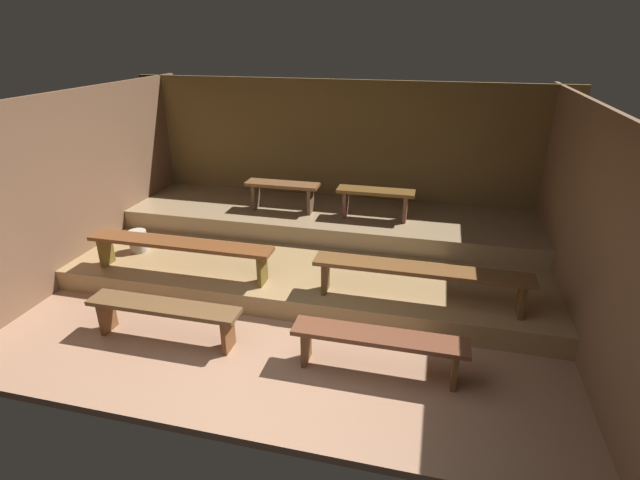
% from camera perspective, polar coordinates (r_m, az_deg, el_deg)
% --- Properties ---
extents(ground, '(6.93, 5.18, 0.08)m').
position_cam_1_polar(ground, '(6.32, -1.76, -5.83)').
color(ground, '#A1775C').
extents(wall_back, '(6.93, 0.06, 2.39)m').
position_cam_1_polar(wall_back, '(7.88, 2.48, 9.92)').
color(wall_back, brown).
rests_on(wall_back, ground).
extents(wall_left, '(0.06, 5.18, 2.39)m').
position_cam_1_polar(wall_left, '(7.25, -26.34, 6.22)').
color(wall_left, brown).
rests_on(wall_left, ground).
extents(wall_right, '(0.06, 5.18, 2.39)m').
position_cam_1_polar(wall_right, '(5.84, 28.82, 1.89)').
color(wall_right, brown).
rests_on(wall_right, ground).
extents(platform_lower, '(6.13, 3.04, 0.27)m').
position_cam_1_polar(platform_lower, '(6.81, -0.27, -1.85)').
color(platform_lower, '#9E7D51').
rests_on(platform_lower, ground).
extents(platform_middle, '(6.13, 1.51, 0.27)m').
position_cam_1_polar(platform_middle, '(7.39, 1.16, 2.50)').
color(platform_middle, '#9B805D').
rests_on(platform_middle, platform_lower).
extents(bench_floor_left, '(1.68, 0.30, 0.44)m').
position_cam_1_polar(bench_floor_left, '(5.37, -18.11, -8.09)').
color(bench_floor_left, brown).
rests_on(bench_floor_left, ground).
extents(bench_floor_right, '(1.68, 0.30, 0.44)m').
position_cam_1_polar(bench_floor_right, '(4.69, 7.01, -11.98)').
color(bench_floor_right, brown).
rests_on(bench_floor_right, ground).
extents(bench_lower_left, '(2.38, 0.30, 0.44)m').
position_cam_1_polar(bench_lower_left, '(6.13, -16.40, -0.80)').
color(bench_lower_left, brown).
rests_on(bench_lower_left, platform_lower).
extents(bench_lower_right, '(2.38, 0.30, 0.44)m').
position_cam_1_polar(bench_lower_right, '(5.37, 11.88, -3.90)').
color(bench_lower_right, brown).
rests_on(bench_lower_right, platform_lower).
extents(bench_middle_left, '(1.11, 0.30, 0.44)m').
position_cam_1_polar(bench_middle_left, '(7.29, -4.50, 6.02)').
color(bench_middle_left, brown).
rests_on(bench_middle_left, platform_middle).
extents(bench_middle_right, '(1.11, 0.30, 0.44)m').
position_cam_1_polar(bench_middle_right, '(7.00, 6.63, 5.15)').
color(bench_middle_right, brown).
rests_on(bench_middle_right, platform_middle).
extents(pail_lower, '(0.24, 0.24, 0.30)m').
position_cam_1_polar(pail_lower, '(7.04, -20.85, -0.11)').
color(pail_lower, '#B2A899').
rests_on(pail_lower, platform_lower).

